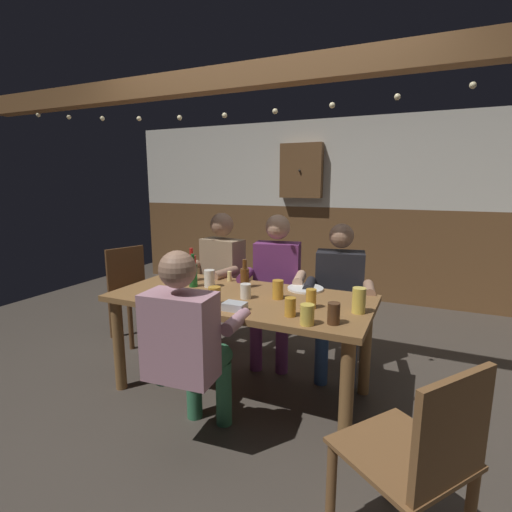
% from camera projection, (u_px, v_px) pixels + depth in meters
% --- Properties ---
extents(ground_plane, '(7.16, 7.16, 0.00)m').
position_uv_depth(ground_plane, '(245.00, 385.00, 2.90)').
color(ground_plane, '#423A33').
extents(back_wall_upper, '(5.97, 0.12, 1.12)m').
position_uv_depth(back_wall_upper, '(334.00, 164.00, 4.93)').
color(back_wall_upper, beige).
extents(back_wall_wainscot, '(5.97, 0.12, 1.19)m').
position_uv_depth(back_wall_wainscot, '(331.00, 251.00, 5.15)').
color(back_wall_wainscot, brown).
rests_on(back_wall_wainscot, ground_plane).
extents(ceiling_beam, '(5.37, 0.14, 0.16)m').
position_uv_depth(ceiling_beam, '(252.00, 76.00, 2.59)').
color(ceiling_beam, brown).
extents(dining_table, '(1.82, 0.84, 0.73)m').
position_uv_depth(dining_table, '(240.00, 309.00, 2.72)').
color(dining_table, brown).
rests_on(dining_table, ground_plane).
extents(person_0, '(0.57, 0.55, 1.24)m').
position_uv_depth(person_0, '(217.00, 275.00, 3.51)').
color(person_0, '#997F60').
rests_on(person_0, ground_plane).
extents(person_1, '(0.57, 0.57, 1.25)m').
position_uv_depth(person_1, '(276.00, 281.00, 3.28)').
color(person_1, '#6B2D66').
rests_on(person_1, ground_plane).
extents(person_2, '(0.56, 0.59, 1.19)m').
position_uv_depth(person_2, '(339.00, 292.00, 3.06)').
color(person_2, black).
rests_on(person_2, ground_plane).
extents(person_3, '(0.55, 0.53, 1.17)m').
position_uv_depth(person_3, '(187.00, 341.00, 2.13)').
color(person_3, '#B78493').
rests_on(person_3, ground_plane).
extents(chair_empty_near_right, '(0.62, 0.62, 0.88)m').
position_uv_depth(chair_empty_near_right, '(419.00, 460.00, 1.46)').
color(chair_empty_near_right, brown).
rests_on(chair_empty_near_right, ground_plane).
extents(chair_empty_near_left, '(0.56, 0.56, 0.88)m').
position_uv_depth(chair_empty_near_left, '(133.00, 289.00, 3.77)').
color(chair_empty_near_left, brown).
rests_on(chair_empty_near_left, ground_plane).
extents(table_candle, '(0.04, 0.04, 0.08)m').
position_uv_depth(table_candle, '(230.00, 276.00, 3.08)').
color(table_candle, '#F9E08C').
rests_on(table_candle, dining_table).
extents(condiment_caddy, '(0.14, 0.10, 0.05)m').
position_uv_depth(condiment_caddy, '(235.00, 306.00, 2.38)').
color(condiment_caddy, '#B2B7BC').
rests_on(condiment_caddy, dining_table).
extents(plate_0, '(0.27, 0.27, 0.01)m').
position_uv_depth(plate_0, '(305.00, 288.00, 2.85)').
color(plate_0, white).
rests_on(plate_0, dining_table).
extents(bottle_0, '(0.07, 0.07, 0.22)m').
position_uv_depth(bottle_0, '(245.00, 277.00, 2.89)').
color(bottle_0, '#593314').
rests_on(bottle_0, dining_table).
extents(bottle_1, '(0.07, 0.07, 0.27)m').
position_uv_depth(bottle_1, '(192.00, 268.00, 3.08)').
color(bottle_1, red).
rests_on(bottle_1, dining_table).
extents(bottle_2, '(0.06, 0.06, 0.25)m').
position_uv_depth(bottle_2, '(193.00, 274.00, 2.91)').
color(bottle_2, '#195923').
rests_on(bottle_2, dining_table).
extents(pint_glass_0, '(0.08, 0.08, 0.12)m').
position_uv_depth(pint_glass_0, '(215.00, 296.00, 2.48)').
color(pint_glass_0, gold).
rests_on(pint_glass_0, dining_table).
extents(pint_glass_1, '(0.08, 0.08, 0.13)m').
position_uv_depth(pint_glass_1, '(209.00, 278.00, 2.90)').
color(pint_glass_1, white).
rests_on(pint_glass_1, dining_table).
extents(pint_glass_2, '(0.07, 0.07, 0.11)m').
position_uv_depth(pint_glass_2, '(290.00, 307.00, 2.27)').
color(pint_glass_2, gold).
rests_on(pint_glass_2, dining_table).
extents(pint_glass_3, '(0.08, 0.08, 0.16)m').
position_uv_depth(pint_glass_3, '(359.00, 300.00, 2.33)').
color(pint_glass_3, '#E5C64C').
rests_on(pint_glass_3, dining_table).
extents(pint_glass_4, '(0.07, 0.07, 0.12)m').
position_uv_depth(pint_glass_4, '(334.00, 313.00, 2.15)').
color(pint_glass_4, '#4C2D19').
rests_on(pint_glass_4, dining_table).
extents(pint_glass_5, '(0.08, 0.08, 0.12)m').
position_uv_depth(pint_glass_5, '(307.00, 315.00, 2.14)').
color(pint_glass_5, '#E5C64C').
rests_on(pint_glass_5, dining_table).
extents(pint_glass_6, '(0.08, 0.08, 0.13)m').
position_uv_depth(pint_glass_6, '(278.00, 289.00, 2.61)').
color(pint_glass_6, gold).
rests_on(pint_glass_6, dining_table).
extents(pint_glass_7, '(0.07, 0.07, 0.12)m').
position_uv_depth(pint_glass_7, '(311.00, 299.00, 2.42)').
color(pint_glass_7, gold).
rests_on(pint_glass_7, dining_table).
extents(pint_glass_8, '(0.07, 0.07, 0.10)m').
position_uv_depth(pint_glass_8, '(246.00, 291.00, 2.62)').
color(pint_glass_8, white).
rests_on(pint_glass_8, dining_table).
extents(wall_dart_cabinet, '(0.56, 0.15, 0.70)m').
position_uv_depth(wall_dart_cabinet, '(301.00, 171.00, 5.00)').
color(wall_dart_cabinet, brown).
extents(string_lights, '(4.21, 0.04, 0.17)m').
position_uv_depth(string_lights, '(249.00, 106.00, 2.59)').
color(string_lights, '#F9EAB2').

